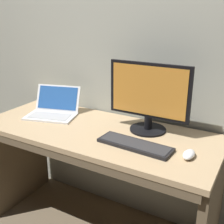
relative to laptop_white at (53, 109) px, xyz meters
name	(u,v)px	position (x,y,z in m)	size (l,w,h in m)	color
back_wall	(123,31)	(0.41, 0.28, 0.54)	(3.67, 0.04, 2.75)	#9EA093
desk	(96,162)	(0.41, -0.08, -0.27)	(1.55, 0.64, 0.79)	tan
laptop_white	(53,109)	(0.00, 0.00, 0.00)	(0.41, 0.37, 0.19)	white
external_monitor	(149,97)	(0.71, 0.07, 0.18)	(0.52, 0.23, 0.43)	black
wired_keyboard	(135,145)	(0.73, -0.17, -0.03)	(0.44, 0.16, 0.02)	black
computer_mouse	(189,154)	(1.03, -0.15, -0.02)	(0.06, 0.11, 0.04)	white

